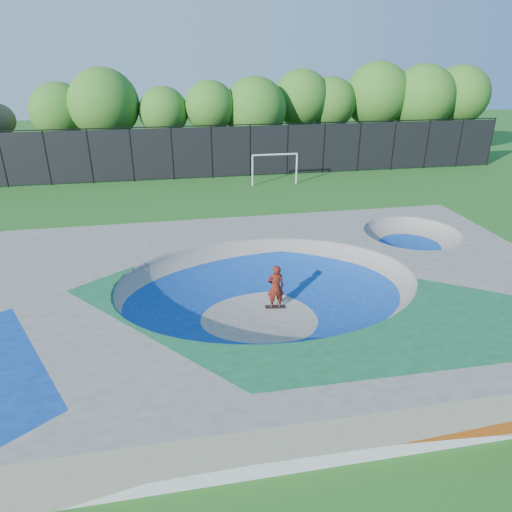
{
  "coord_description": "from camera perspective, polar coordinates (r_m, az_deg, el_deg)",
  "views": [
    {
      "loc": [
        -3.1,
        -14.35,
        8.94
      ],
      "look_at": [
        0.12,
        3.0,
        1.1
      ],
      "focal_mm": 32.0,
      "sensor_mm": 36.0,
      "label": 1
    }
  ],
  "objects": [
    {
      "name": "skateboard",
      "position": [
        17.66,
        2.42,
        -6.38
      ],
      "size": [
        0.8,
        0.34,
        0.05
      ],
      "primitive_type": "cube",
      "rotation": [
        0.0,
        0.0,
        -0.16
      ],
      "color": "black",
      "rests_on": "ground"
    },
    {
      "name": "skater",
      "position": [
        17.24,
        2.47,
        -3.89
      ],
      "size": [
        0.65,
        0.43,
        1.79
      ],
      "primitive_type": "imported",
      "rotation": [
        0.0,
        0.0,
        3.14
      ],
      "color": "#AF250E",
      "rests_on": "ground"
    },
    {
      "name": "ground",
      "position": [
        17.19,
        1.43,
        -7.39
      ],
      "size": [
        120.0,
        120.0,
        0.0
      ],
      "primitive_type": "plane",
      "color": "#1D5718",
      "rests_on": "ground"
    },
    {
      "name": "soccer_goal",
      "position": [
        34.17,
        2.37,
        11.51
      ],
      "size": [
        3.46,
        0.12,
        2.28
      ],
      "color": "silver",
      "rests_on": "ground"
    },
    {
      "name": "skate_deck",
      "position": [
        16.81,
        1.46,
        -5.21
      ],
      "size": [
        22.0,
        14.0,
        1.5
      ],
      "primitive_type": "cube",
      "color": "gray",
      "rests_on": "ground"
    },
    {
      "name": "treeline",
      "position": [
        40.8,
        -4.72,
        18.49
      ],
      "size": [
        53.39,
        7.27,
        8.59
      ],
      "color": "#4C3026",
      "rests_on": "ground"
    },
    {
      "name": "fence",
      "position": [
        36.14,
        -5.55,
        12.93
      ],
      "size": [
        48.09,
        0.09,
        4.04
      ],
      "color": "black",
      "rests_on": "ground"
    }
  ]
}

